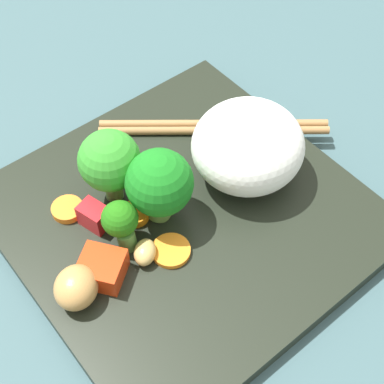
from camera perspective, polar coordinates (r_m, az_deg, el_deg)
The scene contains 14 objects.
ground_plane at distance 50.15cm, azimuth -0.72°, elevation -3.54°, with size 110.00×110.00×2.00cm, color #38555A.
square_plate at distance 48.70cm, azimuth -0.74°, elevation -2.36°, with size 28.23×28.23×1.54cm, color black.
rice_mound at distance 48.02cm, azimuth 6.02°, elevation 4.35°, with size 9.78×9.59×7.02cm, color white.
broccoli_floret_0 at distance 44.58cm, azimuth -3.32°, elevation 0.82°, with size 5.54×5.54×7.23cm.
broccoli_floret_1 at distance 44.43cm, azimuth -7.27°, elevation -2.95°, with size 2.96×2.96×4.55cm.
broccoli_floret_2 at distance 46.07cm, azimuth -8.34°, elevation 3.04°, with size 5.19×5.19×7.27cm.
carrot_slice_0 at distance 48.89cm, azimuth -12.50°, elevation -1.71°, with size 2.70×2.70×0.63cm, color orange.
carrot_slice_1 at distance 45.57cm, azimuth -2.14°, elevation -5.95°, with size 3.19×3.19×0.45cm, color orange.
carrot_slice_2 at distance 47.59cm, azimuth -5.81°, elevation -2.23°, with size 2.44×2.44×0.78cm, color orange.
pepper_chunk_0 at distance 47.08cm, azimuth -9.86°, elevation -2.41°, with size 2.43×1.75×2.15cm, color red.
pepper_chunk_1 at distance 44.32cm, azimuth -9.10°, elevation -7.63°, with size 3.18×3.37×2.05cm, color red.
chicken_piece_0 at distance 43.37cm, azimuth -11.66°, elevation -9.45°, with size 3.66×3.30×2.88cm, color tan.
chicken_piece_1 at distance 44.95cm, azimuth -4.79°, elevation -6.10°, with size 2.41×1.76×1.57cm, color tan.
chopstick_pair at distance 53.94cm, azimuth 2.22°, elevation 6.58°, with size 14.63×18.31×0.78cm.
Camera 1 is at (22.66, -16.84, 40.45)cm, focal length 52.66 mm.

